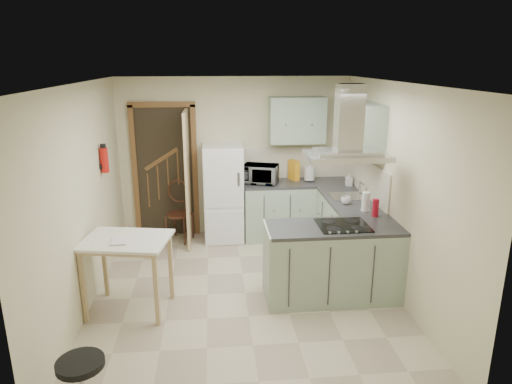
{
  "coord_description": "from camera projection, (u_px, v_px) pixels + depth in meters",
  "views": [
    {
      "loc": [
        -0.35,
        -4.99,
        2.74
      ],
      "look_at": [
        0.18,
        0.45,
        1.15
      ],
      "focal_mm": 32.0,
      "sensor_mm": 36.0,
      "label": 1
    }
  ],
  "objects": [
    {
      "name": "floor",
      "position": [
        245.0,
        293.0,
        5.57
      ],
      "size": [
        4.2,
        4.2,
        0.0
      ],
      "primitive_type": "plane",
      "color": "#BCB092",
      "rests_on": "ground"
    },
    {
      "name": "doorway",
      "position": [
        165.0,
        172.0,
        7.16
      ],
      "size": [
        1.1,
        0.12,
        2.1
      ],
      "primitive_type": "cube",
      "color": "brown",
      "rests_on": "floor"
    },
    {
      "name": "counter_back",
      "position": [
        278.0,
        210.0,
        7.23
      ],
      "size": [
        1.08,
        0.6,
        0.9
      ],
      "primitive_type": "cube",
      "color": "#9EB2A0",
      "rests_on": "floor"
    },
    {
      "name": "right_wall",
      "position": [
        396.0,
        191.0,
        5.39
      ],
      "size": [
        0.0,
        4.2,
        4.2
      ],
      "primitive_type": "plane",
      "rotation": [
        1.57,
        0.0,
        -1.57
      ],
      "color": "beige",
      "rests_on": "floor"
    },
    {
      "name": "splashback",
      "position": [
        295.0,
        162.0,
        7.34
      ],
      "size": [
        1.68,
        0.02,
        0.5
      ],
      "primitive_type": "cube",
      "color": "beige",
      "rests_on": "counter_back"
    },
    {
      "name": "wall_cabinet_back",
      "position": [
        297.0,
        120.0,
        6.98
      ],
      "size": [
        0.85,
        0.35,
        0.7
      ],
      "primitive_type": "cube",
      "color": "#9EB2A0",
      "rests_on": "back_wall"
    },
    {
      "name": "red_bottle",
      "position": [
        375.0,
        208.0,
        5.54
      ],
      "size": [
        0.08,
        0.08,
        0.22
      ],
      "primitive_type": "cylinder",
      "rotation": [
        0.0,
        0.0,
        0.09
      ],
      "color": "#B00F22",
      "rests_on": "peninsula"
    },
    {
      "name": "kettle",
      "position": [
        310.0,
        173.0,
        7.16
      ],
      "size": [
        0.21,
        0.21,
        0.25
      ],
      "primitive_type": "cylinder",
      "rotation": [
        0.0,
        0.0,
        -0.25
      ],
      "color": "silver",
      "rests_on": "counter_back"
    },
    {
      "name": "peninsula",
      "position": [
        333.0,
        262.0,
        5.37
      ],
      "size": [
        1.55,
        0.65,
        0.9
      ],
      "primitive_type": "cube",
      "color": "#9EB2A0",
      "rests_on": "floor"
    },
    {
      "name": "back_wall",
      "position": [
        235.0,
        157.0,
        7.23
      ],
      "size": [
        3.6,
        0.0,
        3.6
      ],
      "primitive_type": "plane",
      "rotation": [
        1.57,
        0.0,
        0.0
      ],
      "color": "beige",
      "rests_on": "floor"
    },
    {
      "name": "fire_extinguisher",
      "position": [
        104.0,
        160.0,
        5.85
      ],
      "size": [
        0.1,
        0.1,
        0.32
      ],
      "primitive_type": "cylinder",
      "color": "#B2140F",
      "rests_on": "left_wall"
    },
    {
      "name": "left_wall",
      "position": [
        83.0,
        199.0,
        5.06
      ],
      "size": [
        0.0,
        4.2,
        4.2
      ],
      "primitive_type": "plane",
      "rotation": [
        1.57,
        0.0,
        1.57
      ],
      "color": "beige",
      "rests_on": "floor"
    },
    {
      "name": "book",
      "position": [
        111.0,
        238.0,
        4.87
      ],
      "size": [
        0.19,
        0.24,
        0.1
      ],
      "primitive_type": "imported",
      "rotation": [
        0.0,
        0.0,
        0.07
      ],
      "color": "#A54537",
      "rests_on": "drop_leaf_table"
    },
    {
      "name": "ceiling",
      "position": [
        244.0,
        83.0,
        4.87
      ],
      "size": [
        4.2,
        4.2,
        0.0
      ],
      "primitive_type": "plane",
      "rotation": [
        3.14,
        0.0,
        0.0
      ],
      "color": "silver",
      "rests_on": "back_wall"
    },
    {
      "name": "paper_towel",
      "position": [
        366.0,
        201.0,
        5.74
      ],
      "size": [
        0.12,
        0.12,
        0.25
      ],
      "primitive_type": "cylinder",
      "rotation": [
        0.0,
        0.0,
        0.25
      ],
      "color": "silver",
      "rests_on": "counter_right"
    },
    {
      "name": "fridge",
      "position": [
        223.0,
        193.0,
        7.06
      ],
      "size": [
        0.6,
        0.6,
        1.5
      ],
      "primitive_type": "cube",
      "color": "white",
      "rests_on": "floor"
    },
    {
      "name": "hob",
      "position": [
        343.0,
        225.0,
        5.25
      ],
      "size": [
        0.58,
        0.5,
        0.01
      ],
      "primitive_type": "cube",
      "color": "black",
      "rests_on": "peninsula"
    },
    {
      "name": "wall_cabinet_right",
      "position": [
        362.0,
        130.0,
        6.02
      ],
      "size": [
        0.35,
        0.9,
        0.7
      ],
      "primitive_type": "cube",
      "color": "#9EB2A0",
      "rests_on": "right_wall"
    },
    {
      "name": "cereal_box",
      "position": [
        294.0,
        170.0,
        7.21
      ],
      "size": [
        0.16,
        0.23,
        0.32
      ],
      "primitive_type": "cube",
      "rotation": [
        0.0,
        0.0,
        0.42
      ],
      "color": "orange",
      "rests_on": "counter_back"
    },
    {
      "name": "soap_bottle",
      "position": [
        349.0,
        179.0,
        6.89
      ],
      "size": [
        0.09,
        0.09,
        0.2
      ],
      "primitive_type": "imported",
      "rotation": [
        0.0,
        0.0,
        0.01
      ],
      "color": "#9F9EA9",
      "rests_on": "counter_right"
    },
    {
      "name": "counter_right",
      "position": [
        342.0,
        223.0,
        6.66
      ],
      "size": [
        0.6,
        1.95,
        0.9
      ],
      "primitive_type": "cube",
      "color": "#9EB2A0",
      "rests_on": "floor"
    },
    {
      "name": "microwave",
      "position": [
        260.0,
        174.0,
        7.03
      ],
      "size": [
        0.6,
        0.5,
        0.29
      ],
      "primitive_type": "imported",
      "rotation": [
        0.0,
        0.0,
        -0.31
      ],
      "color": "black",
      "rests_on": "counter_back"
    },
    {
      "name": "sink",
      "position": [
        347.0,
        196.0,
        6.37
      ],
      "size": [
        0.45,
        0.4,
        0.01
      ],
      "primitive_type": "cube",
      "color": "silver",
      "rests_on": "counter_right"
    },
    {
      "name": "bentwood_chair",
      "position": [
        179.0,
        214.0,
        7.07
      ],
      "size": [
        0.5,
        0.5,
        0.87
      ],
      "primitive_type": "cube",
      "rotation": [
        0.0,
        0.0,
        -0.39
      ],
      "color": "#542F1C",
      "rests_on": "floor"
    },
    {
      "name": "drop_leaf_table",
      "position": [
        129.0,
        275.0,
        5.09
      ],
      "size": [
        1.03,
        0.85,
        0.86
      ],
      "primitive_type": "cube",
      "rotation": [
        0.0,
        0.0,
        -0.19
      ],
      "color": "#D8C785",
      "rests_on": "floor"
    },
    {
      "name": "cup",
      "position": [
        346.0,
        200.0,
        6.03
      ],
      "size": [
        0.15,
        0.15,
        0.1
      ],
      "primitive_type": "imported",
      "rotation": [
        0.0,
        0.0,
        -0.16
      ],
      "color": "white",
      "rests_on": "counter_right"
    },
    {
      "name": "extractor_hood",
      "position": [
        347.0,
        156.0,
        5.02
      ],
      "size": [
        0.9,
        0.55,
        0.1
      ],
      "primitive_type": "cube",
      "color": "silver",
      "rests_on": "ceiling"
    }
  ]
}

